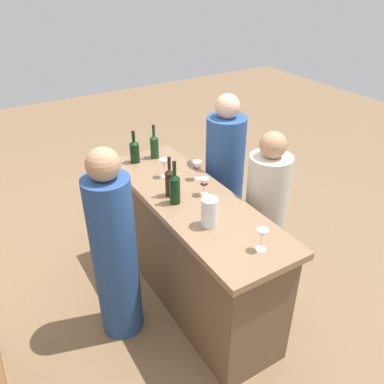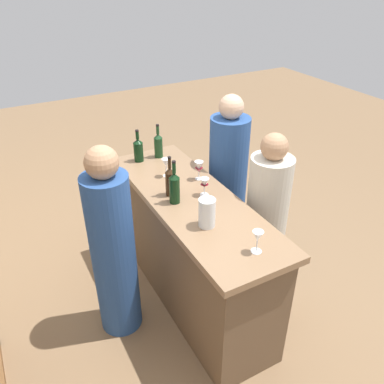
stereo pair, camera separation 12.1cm
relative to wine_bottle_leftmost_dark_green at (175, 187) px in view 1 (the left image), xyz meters
The scene contains 14 objects.
ground_plane 1.12m from the wine_bottle_leftmost_dark_green, 94.01° to the right, with size 12.00×12.00×0.00m, color #846647.
bar_counter 0.63m from the wine_bottle_leftmost_dark_green, 94.01° to the right, with size 1.83×0.60×0.99m.
wine_bottle_leftmost_dark_green is the anchor object (origin of this frame).
wine_bottle_second_left_amber_brown 0.11m from the wine_bottle_leftmost_dark_green, ahead, with size 0.07×0.07×0.31m.
wine_bottle_center_olive_green 0.77m from the wine_bottle_leftmost_dark_green, 15.81° to the right, with size 0.07×0.07×0.30m.
wine_bottle_second_right_dark_green 0.75m from the wine_bottle_leftmost_dark_green, ahead, with size 0.08×0.08×0.28m.
wine_glass_near_left 0.39m from the wine_bottle_leftmost_dark_green, 56.01° to the right, with size 0.07×0.07×0.15m.
wine_glass_near_center 0.24m from the wine_bottle_leftmost_dark_green, 93.68° to the right, with size 0.07×0.07×0.14m.
wine_glass_near_right 0.75m from the wine_bottle_leftmost_dark_green, 165.99° to the right, with size 0.07×0.07×0.15m.
wine_glass_far_left 0.40m from the wine_bottle_leftmost_dark_green, 16.70° to the right, with size 0.07×0.07×0.15m.
water_pitcher 0.36m from the wine_bottle_leftmost_dark_green, behind, with size 0.11×0.11×0.20m.
person_left_guest 0.85m from the wine_bottle_leftmost_dark_green, 106.83° to the right, with size 0.41×0.41×1.46m.
person_center_guest 0.86m from the wine_bottle_leftmost_dark_green, 62.93° to the right, with size 0.41×0.41×1.58m.
person_right_guest 0.63m from the wine_bottle_leftmost_dark_green, 88.23° to the left, with size 0.37×0.37×1.53m.
Camera 1 is at (-2.10, 1.28, 2.52)m, focal length 36.91 mm.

